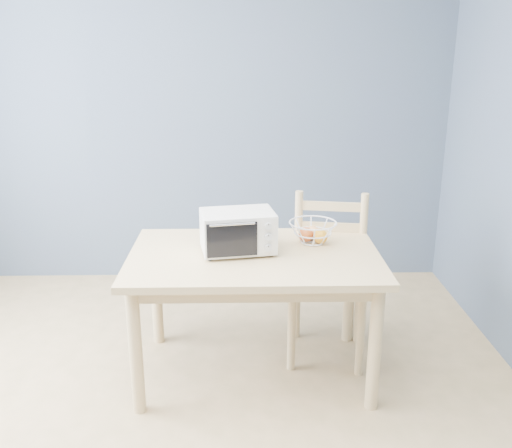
{
  "coord_description": "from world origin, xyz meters",
  "views": [
    {
      "loc": [
        0.39,
        -2.22,
        1.88
      ],
      "look_at": [
        0.46,
        0.73,
        0.93
      ],
      "focal_mm": 40.0,
      "sensor_mm": 36.0,
      "label": 1
    }
  ],
  "objects_px": {
    "dining_table": "(254,270)",
    "dining_chair": "(328,279)",
    "toaster_oven": "(235,231)",
    "fruit_basket": "(313,232)"
  },
  "relations": [
    {
      "from": "dining_table",
      "to": "dining_chair",
      "type": "bearing_deg",
      "value": 26.73
    },
    {
      "from": "dining_table",
      "to": "toaster_oven",
      "type": "relative_size",
      "value": 3.18
    },
    {
      "from": "dining_table",
      "to": "fruit_basket",
      "type": "relative_size",
      "value": 4.82
    },
    {
      "from": "fruit_basket",
      "to": "dining_chair",
      "type": "distance_m",
      "value": 0.35
    },
    {
      "from": "dining_table",
      "to": "toaster_oven",
      "type": "xyz_separation_m",
      "value": [
        -0.11,
        0.03,
        0.23
      ]
    },
    {
      "from": "dining_table",
      "to": "dining_chair",
      "type": "xyz_separation_m",
      "value": [
        0.46,
        0.23,
        -0.16
      ]
    },
    {
      "from": "toaster_oven",
      "to": "dining_chair",
      "type": "distance_m",
      "value": 0.71
    },
    {
      "from": "dining_table",
      "to": "fruit_basket",
      "type": "height_order",
      "value": "fruit_basket"
    },
    {
      "from": "toaster_oven",
      "to": "fruit_basket",
      "type": "xyz_separation_m",
      "value": [
        0.45,
        0.15,
        -0.06
      ]
    },
    {
      "from": "toaster_oven",
      "to": "fruit_basket",
      "type": "bearing_deg",
      "value": 8.59
    }
  ]
}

